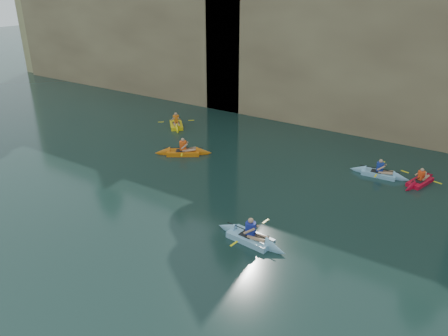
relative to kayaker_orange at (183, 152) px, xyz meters
The scene contains 11 objects.
ground 13.47m from the kayaker_orange, 66.77° to the right, with size 160.00×160.00×0.00m, color black.
cliff 19.31m from the kayaker_orange, 73.23° to the left, with size 70.00×16.00×12.00m, color tan.
cliff_slab_west 18.62m from the kayaker_orange, 145.16° to the left, with size 26.00×2.40×10.56m, color #97855B.
cliff_slab_center 13.74m from the kayaker_orange, 54.44° to the left, with size 24.00×2.40×11.40m, color #97855B.
sea_cave_west 16.00m from the kayaker_orange, 142.96° to the left, with size 4.50×1.00×4.00m, color black.
sea_cave_center 9.77m from the kayaker_orange, 82.21° to the left, with size 3.50×1.00×3.20m, color black.
kayaker_orange is the anchor object (origin of this frame).
kayaker_ltblue_near 9.94m from the kayaker_orange, 35.82° to the right, with size 3.41×2.58×1.33m.
kayaker_red_far 13.20m from the kayaker_orange, 15.90° to the left, with size 2.12×3.04×1.09m.
kayaker_yellow 5.29m from the kayaker_orange, 133.67° to the left, with size 2.77×2.86×1.31m.
kayaker_ltblue_mid 11.20m from the kayaker_orange, 17.81° to the left, with size 3.16×2.35×1.19m.
Camera 1 is at (10.13, -6.54, 9.92)m, focal length 35.00 mm.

